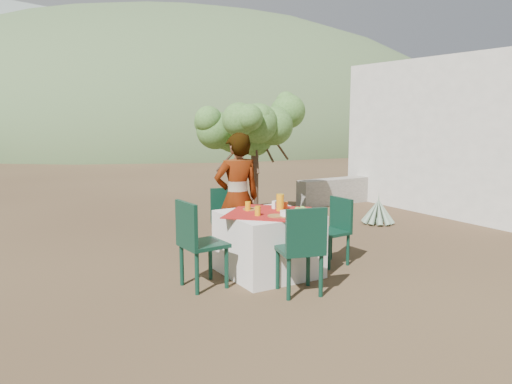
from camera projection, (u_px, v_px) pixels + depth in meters
ground at (309, 267)px, 6.37m from camera, size 160.00×160.00×0.00m
table at (268, 243)px, 6.04m from camera, size 1.30×1.30×0.76m
chair_far at (227, 219)px, 6.81m from camera, size 0.53×0.53×0.92m
chair_near at (302, 246)px, 5.27m from camera, size 0.55×0.55×0.97m
chair_left at (197, 240)px, 5.50m from camera, size 0.49×0.49×0.99m
chair_right at (335, 228)px, 6.43m from camera, size 0.42×0.42×0.86m
person at (237, 198)px, 6.49m from camera, size 0.67×0.49×1.70m
shrub_tree at (256, 133)px, 8.74m from camera, size 1.71×1.68×2.02m
agave at (378, 212)px, 8.84m from camera, size 0.58×0.59×0.63m
guesthouse at (474, 135)px, 10.47m from camera, size 3.20×4.20×3.00m
stone_wall at (349, 190)px, 11.02m from camera, size 2.60×0.35×0.55m
hill_near_right at (173, 137)px, 43.04m from camera, size 48.00×48.00×20.00m
hill_far_right at (269, 131)px, 59.57m from camera, size 36.00×36.00×14.00m
plate_far at (251, 209)px, 6.14m from camera, size 0.20×0.20×0.01m
plate_near at (276, 216)px, 5.72m from camera, size 0.20×0.20×0.01m
glass_far at (248, 206)px, 6.06m from camera, size 0.07×0.07×0.11m
glass_near at (258, 211)px, 5.77m from camera, size 0.07×0.07×0.11m
juice_pitcher at (280, 202)px, 6.05m from camera, size 0.09×0.09×0.21m
bowl_plate at (287, 216)px, 5.71m from camera, size 0.20×0.20×0.01m
white_bowl at (287, 213)px, 5.71m from camera, size 0.15×0.15×0.06m
jar_left at (286, 205)px, 6.18m from camera, size 0.06×0.06×0.09m
jar_right at (280, 204)px, 6.28m from camera, size 0.06×0.06×0.10m
napkin_holder at (275, 205)px, 6.21m from camera, size 0.09×0.07×0.10m
fruit_cluster at (301, 210)px, 5.90m from camera, size 0.16×0.15×0.08m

